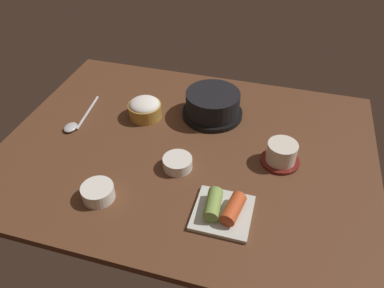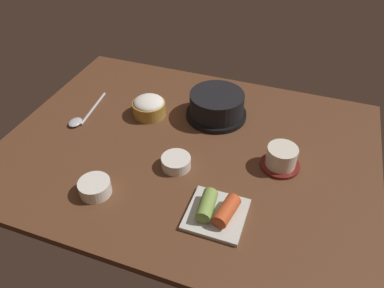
{
  "view_description": "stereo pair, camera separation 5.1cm",
  "coord_description": "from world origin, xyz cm",
  "px_view_note": "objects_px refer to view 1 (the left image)",
  "views": [
    {
      "loc": [
        21.89,
        -72.48,
        67.86
      ],
      "look_at": [
        2.0,
        -2.0,
        5.0
      ],
      "focal_mm": 34.41,
      "sensor_mm": 36.0,
      "label": 1
    },
    {
      "loc": [
        26.71,
        -70.94,
        67.86
      ],
      "look_at": [
        2.0,
        -2.0,
        5.0
      ],
      "focal_mm": 34.41,
      "sensor_mm": 36.0,
      "label": 2
    }
  ],
  "objects_px": {
    "rice_bowl": "(145,108)",
    "tea_cup_with_saucer": "(281,154)",
    "spoon": "(77,122)",
    "stone_pot": "(213,104)",
    "side_bowl_near": "(98,192)",
    "banchan_cup_center": "(179,163)",
    "kimchi_plate": "(223,209)"
  },
  "relations": [
    {
      "from": "tea_cup_with_saucer",
      "to": "spoon",
      "type": "relative_size",
      "value": 0.52
    },
    {
      "from": "kimchi_plate",
      "to": "tea_cup_with_saucer",
      "type": "bearing_deg",
      "value": 62.79
    },
    {
      "from": "kimchi_plate",
      "to": "spoon",
      "type": "distance_m",
      "value": 0.53
    },
    {
      "from": "stone_pot",
      "to": "rice_bowl",
      "type": "distance_m",
      "value": 0.2
    },
    {
      "from": "stone_pot",
      "to": "spoon",
      "type": "relative_size",
      "value": 0.94
    },
    {
      "from": "kimchi_plate",
      "to": "spoon",
      "type": "bearing_deg",
      "value": 156.34
    },
    {
      "from": "stone_pot",
      "to": "banchan_cup_center",
      "type": "distance_m",
      "value": 0.25
    },
    {
      "from": "stone_pot",
      "to": "side_bowl_near",
      "type": "distance_m",
      "value": 0.43
    },
    {
      "from": "tea_cup_with_saucer",
      "to": "spoon",
      "type": "distance_m",
      "value": 0.59
    },
    {
      "from": "banchan_cup_center",
      "to": "tea_cup_with_saucer",
      "type": "bearing_deg",
      "value": 20.27
    },
    {
      "from": "tea_cup_with_saucer",
      "to": "spoon",
      "type": "bearing_deg",
      "value": 179.66
    },
    {
      "from": "rice_bowl",
      "to": "banchan_cup_center",
      "type": "xyz_separation_m",
      "value": [
        0.16,
        -0.18,
        -0.01
      ]
    },
    {
      "from": "side_bowl_near",
      "to": "rice_bowl",
      "type": "bearing_deg",
      "value": 92.09
    },
    {
      "from": "stone_pot",
      "to": "rice_bowl",
      "type": "relative_size",
      "value": 1.84
    },
    {
      "from": "rice_bowl",
      "to": "side_bowl_near",
      "type": "height_order",
      "value": "rice_bowl"
    },
    {
      "from": "banchan_cup_center",
      "to": "side_bowl_near",
      "type": "xyz_separation_m",
      "value": [
        -0.15,
        -0.15,
        0.0
      ]
    },
    {
      "from": "tea_cup_with_saucer",
      "to": "banchan_cup_center",
      "type": "distance_m",
      "value": 0.26
    },
    {
      "from": "rice_bowl",
      "to": "spoon",
      "type": "xyz_separation_m",
      "value": [
        -0.18,
        -0.09,
        -0.02
      ]
    },
    {
      "from": "tea_cup_with_saucer",
      "to": "side_bowl_near",
      "type": "distance_m",
      "value": 0.46
    },
    {
      "from": "rice_bowl",
      "to": "banchan_cup_center",
      "type": "distance_m",
      "value": 0.25
    },
    {
      "from": "spoon",
      "to": "kimchi_plate",
      "type": "bearing_deg",
      "value": -23.66
    },
    {
      "from": "side_bowl_near",
      "to": "kimchi_plate",
      "type": "bearing_deg",
      "value": 5.89
    },
    {
      "from": "kimchi_plate",
      "to": "rice_bowl",
      "type": "bearing_deg",
      "value": 135.1
    },
    {
      "from": "spoon",
      "to": "rice_bowl",
      "type": "bearing_deg",
      "value": 26.29
    },
    {
      "from": "banchan_cup_center",
      "to": "side_bowl_near",
      "type": "height_order",
      "value": "side_bowl_near"
    },
    {
      "from": "rice_bowl",
      "to": "tea_cup_with_saucer",
      "type": "xyz_separation_m",
      "value": [
        0.41,
        -0.09,
        -0.0
      ]
    },
    {
      "from": "rice_bowl",
      "to": "tea_cup_with_saucer",
      "type": "relative_size",
      "value": 0.98
    },
    {
      "from": "rice_bowl",
      "to": "banchan_cup_center",
      "type": "bearing_deg",
      "value": -48.57
    },
    {
      "from": "stone_pot",
      "to": "tea_cup_with_saucer",
      "type": "xyz_separation_m",
      "value": [
        0.22,
        -0.15,
        -0.01
      ]
    },
    {
      "from": "stone_pot",
      "to": "side_bowl_near",
      "type": "bearing_deg",
      "value": -114.73
    },
    {
      "from": "spoon",
      "to": "stone_pot",
      "type": "bearing_deg",
      "value": 21.83
    },
    {
      "from": "kimchi_plate",
      "to": "side_bowl_near",
      "type": "height_order",
      "value": "kimchi_plate"
    }
  ]
}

